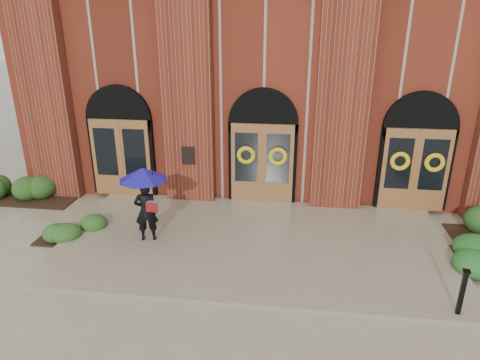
# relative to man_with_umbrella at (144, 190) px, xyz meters

# --- Properties ---
(ground) EXTENTS (90.00, 90.00, 0.00)m
(ground) POSITION_rel_man_with_umbrella_xyz_m (2.74, 0.12, -1.54)
(ground) COLOR tan
(ground) RESTS_ON ground
(landing) EXTENTS (10.00, 5.30, 0.15)m
(landing) POSITION_rel_man_with_umbrella_xyz_m (2.74, 0.27, -1.47)
(landing) COLOR gray
(landing) RESTS_ON ground
(church_building) EXTENTS (16.20, 12.53, 7.00)m
(church_building) POSITION_rel_man_with_umbrella_xyz_m (2.74, 8.91, 1.96)
(church_building) COLOR maroon
(church_building) RESTS_ON ground
(man_with_umbrella) EXTENTS (1.52, 1.52, 1.99)m
(man_with_umbrella) POSITION_rel_man_with_umbrella_xyz_m (0.00, 0.00, 0.00)
(man_with_umbrella) COLOR black
(man_with_umbrella) RESTS_ON landing
(metal_post) EXTENTS (0.15, 0.15, 0.99)m
(metal_post) POSITION_rel_man_with_umbrella_xyz_m (7.04, -2.12, -0.87)
(metal_post) COLOR black
(metal_post) RESTS_ON landing
(hedge_wall_left) EXTENTS (2.82, 1.13, 0.72)m
(hedge_wall_left) POSITION_rel_man_with_umbrella_xyz_m (-4.87, 2.32, -1.18)
(hedge_wall_left) COLOR #254918
(hedge_wall_left) RESTS_ON ground
(hedge_front_left) EXTENTS (1.27, 1.09, 0.45)m
(hedge_front_left) POSITION_rel_man_with_umbrella_xyz_m (-2.36, 0.12, -1.32)
(hedge_front_left) COLOR #29531C
(hedge_front_left) RESTS_ON ground
(hedge_front_right) EXTENTS (1.57, 1.35, 0.56)m
(hedge_front_right) POSITION_rel_man_with_umbrella_xyz_m (7.84, 0.12, -1.26)
(hedge_front_right) COLOR #225D21
(hedge_front_right) RESTS_ON ground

